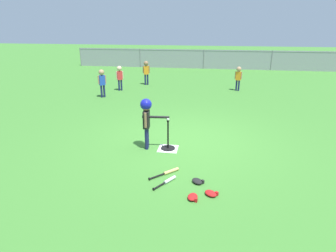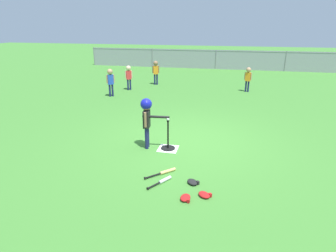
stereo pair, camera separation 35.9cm
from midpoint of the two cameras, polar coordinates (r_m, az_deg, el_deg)
ground_plane at (r=6.96m, az=1.90°, el=-2.94°), size 60.00×60.00×0.00m
home_plate at (r=6.53m, az=-1.58°, el=-4.52°), size 0.44×0.44×0.01m
batting_tee at (r=6.48m, az=-1.59°, el=-3.69°), size 0.32×0.32×0.68m
baseball_on_tee at (r=6.27m, az=-1.64°, el=1.39°), size 0.07×0.07×0.07m
batter_child at (r=6.29m, az=-5.93°, el=2.46°), size 0.64×0.33×1.16m
fielder_near_right at (r=12.21m, az=-10.46°, el=9.99°), size 0.28×0.20×1.02m
fielder_near_left at (r=12.28m, az=13.04°, el=9.80°), size 0.29×0.20×1.00m
fielder_deep_center at (r=13.22m, az=-5.16°, el=11.14°), size 0.31×0.21×1.08m
fielder_deep_left at (r=11.19m, az=-13.94°, el=8.97°), size 0.26×0.23×1.06m
spare_bat_silver at (r=5.22m, az=-2.11°, el=-10.93°), size 0.35×0.50×0.06m
spare_bat_wood at (r=5.50m, az=-1.85°, el=-9.20°), size 0.51×0.51×0.06m
glove_by_plate at (r=5.22m, az=3.91°, el=-10.94°), size 0.26×0.27×0.07m
glove_near_bats at (r=4.90m, az=6.45°, el=-13.23°), size 0.27×0.27×0.07m
glove_tossed_aside at (r=4.79m, az=2.76°, el=-13.99°), size 0.19×0.24×0.07m
outfield_fence at (r=18.09m, az=6.56°, el=13.22°), size 16.06×0.06×1.15m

